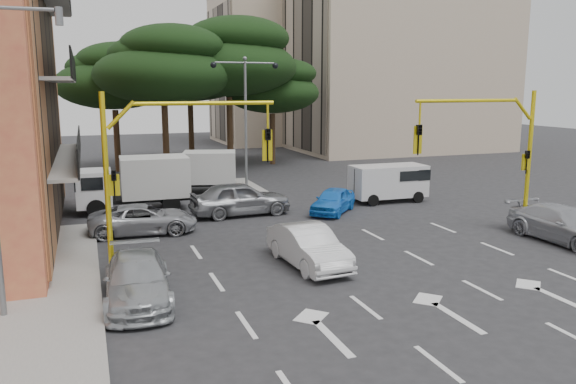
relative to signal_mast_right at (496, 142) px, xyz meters
name	(u,v)px	position (x,y,z in m)	size (l,w,h in m)	color
ground	(370,264)	(-6.80, -1.99, -3.88)	(120.00, 120.00, 0.00)	#28282B
median_strip	(247,187)	(-6.80, 14.01, -3.81)	(1.40, 6.00, 0.15)	gray
apartment_beige_near	(399,53)	(13.15, 30.01, 5.47)	(20.20, 12.15, 18.70)	#BEA88E
apartment_beige_far	(289,67)	(6.15, 42.01, 4.47)	(16.20, 12.15, 16.70)	#BEA88E
pine_left_near	(164,65)	(-10.75, 19.96, 3.72)	(9.15, 9.15, 10.23)	#382616
pine_center	(229,57)	(-5.75, 21.96, 4.41)	(9.98, 9.98, 11.16)	#382616
pine_left_far	(114,76)	(-13.75, 23.96, 3.03)	(8.32, 8.32, 9.30)	#382616
pine_right	(273,86)	(-1.75, 23.96, 2.33)	(7.49, 7.49, 8.37)	#382616
pine_back	(190,68)	(-7.75, 26.96, 3.72)	(9.15, 9.15, 10.23)	#382616
signal_mast_right	(496,142)	(0.00, 0.00, 0.00)	(5.79, 0.37, 6.00)	yellow
signal_mast_left	(162,156)	(-13.61, 0.00, 0.00)	(5.79, 0.37, 6.00)	yellow
street_lamp_center	(245,99)	(-6.80, 14.01, 1.54)	(4.16, 0.36, 7.77)	slate
car_white_hatch	(308,246)	(-8.92, -1.43, -3.19)	(1.48, 4.24, 1.40)	silver
car_blue_compact	(333,200)	(-4.63, 5.94, -3.27)	(1.45, 3.62, 1.23)	blue
car_silver_wagon	(137,279)	(-14.80, -2.81, -3.22)	(1.85, 4.54, 1.32)	#A5AAAD
car_silver_cross_a	(143,219)	(-13.87, 5.01, -3.26)	(2.07, 4.50, 1.25)	#A6A8AE
car_silver_cross_b	(240,198)	(-9.08, 7.01, -3.06)	(1.95, 4.85, 1.65)	gray
car_silver_parked	(564,225)	(1.88, -2.06, -3.18)	(1.97, 4.84, 1.41)	#ACADB4
van_white	(388,183)	(-0.66, 7.50, -2.87)	(1.83, 4.04, 2.02)	silver
box_truck_a	(135,184)	(-13.80, 9.72, -2.53)	(2.31, 5.50, 2.71)	white
box_truck_b	(194,172)	(-10.09, 13.51, -2.66)	(2.09, 4.98, 2.45)	silver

